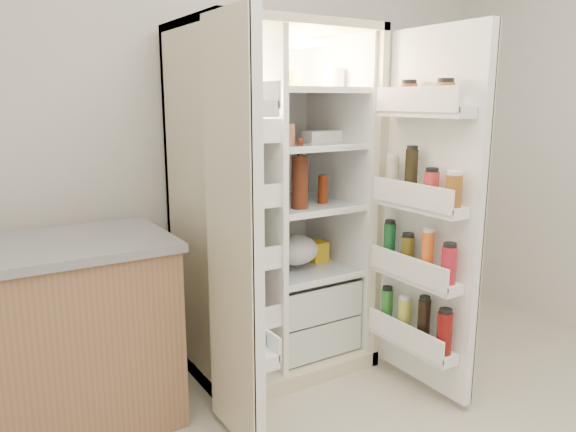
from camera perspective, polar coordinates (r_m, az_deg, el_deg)
wall_back at (r=3.11m, az=-8.02°, el=10.43°), size 4.00×0.02×2.70m
refrigerator at (r=2.96m, az=-1.77°, el=-1.40°), size 0.92×0.70×1.80m
freezer_door at (r=2.17m, az=-5.58°, el=-2.40°), size 0.15×0.40×1.72m
fridge_door at (r=2.68m, az=14.48°, el=-0.34°), size 0.17×0.58×1.72m
kitchen_counter at (r=2.60m, az=-25.06°, el=-11.93°), size 1.17×0.62×0.85m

